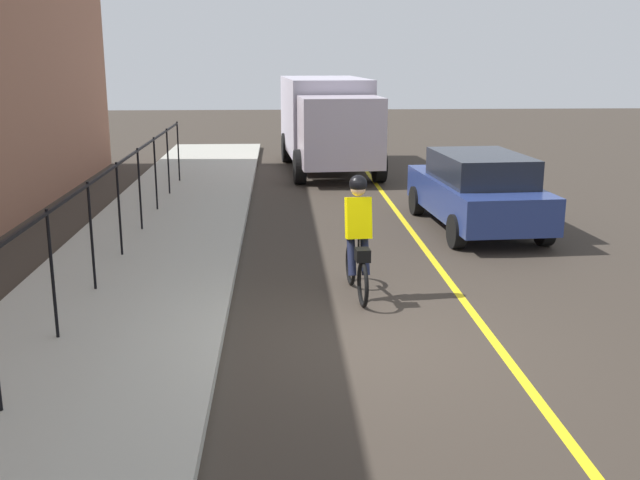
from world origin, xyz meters
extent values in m
plane|color=#362E27|center=(0.00, 0.00, 0.00)|extent=(80.00, 80.00, 0.00)
cube|color=yellow|center=(0.00, -1.60, 0.00)|extent=(36.00, 0.12, 0.01)
cube|color=#A5A498|center=(0.00, 3.40, 0.07)|extent=(40.00, 3.20, 0.15)
cylinder|color=black|center=(0.04, 3.80, 0.95)|extent=(0.04, 0.04, 1.60)
cylinder|color=black|center=(1.96, 3.80, 0.95)|extent=(0.04, 0.04, 1.60)
cylinder|color=black|center=(3.88, 3.80, 0.95)|extent=(0.04, 0.04, 1.60)
cylinder|color=black|center=(5.81, 3.80, 0.95)|extent=(0.04, 0.04, 1.60)
cylinder|color=black|center=(7.73, 3.80, 0.95)|extent=(0.04, 0.04, 1.60)
cylinder|color=black|center=(9.65, 3.80, 0.95)|extent=(0.04, 0.04, 1.60)
cylinder|color=black|center=(11.57, 3.80, 0.95)|extent=(0.04, 0.04, 1.60)
cube|color=black|center=(1.00, 3.80, 1.70)|extent=(21.15, 0.04, 0.04)
torus|color=black|center=(2.44, -0.02, 0.33)|extent=(0.66, 0.11, 0.66)
torus|color=black|center=(1.39, -0.09, 0.33)|extent=(0.66, 0.11, 0.66)
cube|color=black|center=(1.91, -0.06, 0.58)|extent=(0.93, 0.11, 0.24)
cylinder|color=black|center=(1.76, -0.07, 0.73)|extent=(0.03, 0.03, 0.35)
cube|color=#F9E301|center=(1.81, -0.06, 1.21)|extent=(0.37, 0.38, 0.63)
sphere|color=tan|center=(1.86, -0.06, 1.62)|extent=(0.22, 0.22, 0.22)
sphere|color=black|center=(1.86, -0.06, 1.70)|extent=(0.26, 0.26, 0.26)
cylinder|color=#191E38|center=(1.79, 0.04, 0.68)|extent=(0.34, 0.14, 0.65)
cylinder|color=#191E38|center=(1.80, -0.16, 0.68)|extent=(0.34, 0.14, 0.65)
cube|color=black|center=(1.44, -0.09, 0.75)|extent=(0.25, 0.22, 0.18)
cube|color=navy|center=(6.11, -2.94, 0.67)|extent=(4.51, 2.09, 0.70)
cube|color=#1E232D|center=(5.91, -2.95, 1.30)|extent=(2.56, 1.74, 0.56)
cylinder|color=black|center=(7.54, -1.99, 0.32)|extent=(0.65, 0.26, 0.64)
cylinder|color=black|center=(7.66, -3.69, 0.32)|extent=(0.65, 0.26, 0.64)
cylinder|color=black|center=(4.56, -2.19, 0.32)|extent=(0.65, 0.26, 0.64)
cylinder|color=black|center=(4.67, -3.89, 0.32)|extent=(0.65, 0.26, 0.64)
cube|color=#B7B1C2|center=(15.09, -0.37, 1.63)|extent=(4.92, 2.73, 2.30)
cube|color=#C2B5C5|center=(11.68, -0.61, 1.43)|extent=(1.97, 2.33, 1.90)
cylinder|color=black|center=(11.90, -1.72, 0.48)|extent=(0.98, 0.37, 0.96)
cylinder|color=black|center=(11.74, 0.52, 0.48)|extent=(0.98, 0.37, 0.96)
cylinder|color=black|center=(16.22, -1.41, 0.48)|extent=(0.98, 0.37, 0.96)
cylinder|color=black|center=(16.07, 0.82, 0.48)|extent=(0.98, 0.37, 0.96)
camera|label=1|loc=(-8.62, 1.06, 3.51)|focal=41.62mm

